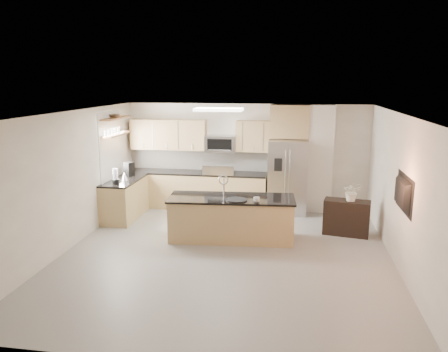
% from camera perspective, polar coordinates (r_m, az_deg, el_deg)
% --- Properties ---
extents(floor, '(6.50, 6.50, 0.00)m').
position_cam_1_polar(floor, '(8.20, 0.20, -10.25)').
color(floor, gray).
rests_on(floor, ground).
extents(ceiling, '(6.00, 6.50, 0.02)m').
position_cam_1_polar(ceiling, '(7.59, 0.22, 8.17)').
color(ceiling, white).
rests_on(ceiling, wall_back).
extents(wall_back, '(6.00, 0.02, 2.60)m').
position_cam_1_polar(wall_back, '(10.95, 2.85, 2.61)').
color(wall_back, silver).
rests_on(wall_back, floor).
extents(wall_front, '(6.00, 0.02, 2.60)m').
position_cam_1_polar(wall_front, '(4.77, -5.97, -10.63)').
color(wall_front, silver).
rests_on(wall_front, floor).
extents(wall_left, '(0.02, 6.50, 2.60)m').
position_cam_1_polar(wall_left, '(8.77, -19.55, -0.57)').
color(wall_left, silver).
rests_on(wall_left, floor).
extents(wall_right, '(0.02, 6.50, 2.60)m').
position_cam_1_polar(wall_right, '(7.92, 22.20, -2.12)').
color(wall_right, silver).
rests_on(wall_right, floor).
extents(back_counter, '(3.55, 0.66, 1.44)m').
position_cam_1_polar(back_counter, '(11.02, -3.73, -1.74)').
color(back_counter, tan).
rests_on(back_counter, floor).
extents(left_counter, '(0.66, 1.50, 0.92)m').
position_cam_1_polar(left_counter, '(10.45, -12.84, -2.89)').
color(left_counter, tan).
rests_on(left_counter, floor).
extents(range, '(0.76, 0.64, 1.14)m').
position_cam_1_polar(range, '(10.89, -0.53, -1.88)').
color(range, black).
rests_on(range, floor).
extents(upper_cabinets, '(3.50, 0.33, 0.75)m').
position_cam_1_polar(upper_cabinets, '(10.93, -4.04, 5.36)').
color(upper_cabinets, tan).
rests_on(upper_cabinets, wall_back).
extents(microwave, '(0.76, 0.40, 0.40)m').
position_cam_1_polar(microwave, '(10.78, -0.43, 4.25)').
color(microwave, '#A8A8AA').
rests_on(microwave, upper_cabinets).
extents(refrigerator, '(0.92, 0.78, 1.78)m').
position_cam_1_polar(refrigerator, '(10.60, 8.31, -0.09)').
color(refrigerator, '#A8A8AA').
rests_on(refrigerator, floor).
extents(partition_column, '(0.60, 0.30, 2.60)m').
position_cam_1_polar(partition_column, '(10.76, 12.45, 2.16)').
color(partition_column, silver).
rests_on(partition_column, floor).
extents(window, '(0.04, 1.15, 1.65)m').
position_cam_1_polar(window, '(10.32, -14.71, 3.59)').
color(window, white).
rests_on(window, wall_left).
extents(shelf_lower, '(0.30, 1.20, 0.04)m').
position_cam_1_polar(shelf_lower, '(10.32, -13.93, 5.31)').
color(shelf_lower, '#92593A').
rests_on(shelf_lower, wall_left).
extents(shelf_upper, '(0.30, 1.20, 0.04)m').
position_cam_1_polar(shelf_upper, '(10.29, -14.04, 7.35)').
color(shelf_upper, '#92593A').
rests_on(shelf_upper, wall_left).
extents(ceiling_fixture, '(1.00, 0.50, 0.06)m').
position_cam_1_polar(ceiling_fixture, '(9.24, -0.70, 8.68)').
color(ceiling_fixture, white).
rests_on(ceiling_fixture, ceiling).
extents(island, '(2.58, 1.09, 1.29)m').
position_cam_1_polar(island, '(8.85, 0.97, -5.51)').
color(island, tan).
rests_on(island, floor).
extents(credenza, '(0.98, 0.55, 0.74)m').
position_cam_1_polar(credenza, '(9.45, 15.70, -5.24)').
color(credenza, black).
rests_on(credenza, floor).
extents(cup, '(0.16, 0.16, 0.10)m').
position_cam_1_polar(cup, '(8.40, 4.28, -3.09)').
color(cup, silver).
rests_on(cup, island).
extents(platter, '(0.52, 0.52, 0.02)m').
position_cam_1_polar(platter, '(8.51, 1.67, -3.13)').
color(platter, black).
rests_on(platter, island).
extents(blender, '(0.15, 0.15, 0.35)m').
position_cam_1_polar(blender, '(9.89, -14.00, -0.17)').
color(blender, black).
rests_on(blender, left_counter).
extents(kettle, '(0.18, 0.18, 0.22)m').
position_cam_1_polar(kettle, '(10.24, -12.87, 0.01)').
color(kettle, '#A8A8AA').
rests_on(kettle, left_counter).
extents(coffee_maker, '(0.24, 0.26, 0.32)m').
position_cam_1_polar(coffee_maker, '(10.68, -12.30, 0.86)').
color(coffee_maker, black).
rests_on(coffee_maker, left_counter).
extents(bowl, '(0.42, 0.42, 0.10)m').
position_cam_1_polar(bowl, '(10.31, -14.00, 7.74)').
color(bowl, '#A8A8AA').
rests_on(bowl, shelf_upper).
extents(flower_vase, '(0.56, 0.50, 0.60)m').
position_cam_1_polar(flower_vase, '(9.25, 16.42, -1.36)').
color(flower_vase, silver).
rests_on(flower_vase, credenza).
extents(television, '(0.14, 1.08, 0.62)m').
position_cam_1_polar(television, '(7.70, 21.90, -2.11)').
color(television, black).
rests_on(television, wall_right).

